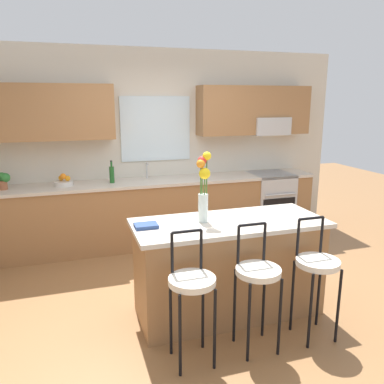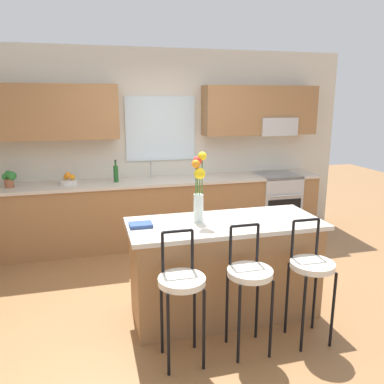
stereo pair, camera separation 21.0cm
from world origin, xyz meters
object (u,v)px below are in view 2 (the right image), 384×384
at_px(kitchen_island, 224,268).
at_px(bottle_olive_oil, 116,173).
at_px(flower_vase, 199,186).
at_px(fruit_bowl_oranges, 69,181).
at_px(bar_stool_middle, 249,278).
at_px(oven_range, 275,204).
at_px(bar_stool_near, 182,286).
at_px(cookbook, 141,225).
at_px(potted_plant_small, 9,178).
at_px(bar_stool_far, 311,270).

bearing_deg(kitchen_island, bottle_olive_oil, 112.55).
relative_size(flower_vase, fruit_bowl_oranges, 2.67).
height_order(bar_stool_middle, fruit_bowl_oranges, fruit_bowl_oranges).
bearing_deg(bottle_olive_oil, oven_range, -0.60).
height_order(bar_stool_near, cookbook, bar_stool_near).
height_order(kitchen_island, potted_plant_small, potted_plant_small).
xyz_separation_m(flower_vase, fruit_bowl_oranges, (-1.22, 1.98, -0.29)).
bearing_deg(bar_stool_near, flower_vase, 63.89).
distance_m(bar_stool_middle, bar_stool_far, 0.55).
bearing_deg(flower_vase, fruit_bowl_oranges, 121.63).
relative_size(bottle_olive_oil, potted_plant_small, 1.39).
xyz_separation_m(kitchen_island, fruit_bowl_oranges, (-1.46, 2.03, 0.51)).
distance_m(flower_vase, fruit_bowl_oranges, 2.34).
relative_size(oven_range, kitchen_island, 0.52).
height_order(kitchen_island, bar_stool_far, bar_stool_far).
relative_size(cookbook, bottle_olive_oil, 0.67).
height_order(bottle_olive_oil, potted_plant_small, bottle_olive_oil).
distance_m(bar_stool_near, fruit_bowl_oranges, 2.79).
distance_m(oven_range, fruit_bowl_oranges, 3.02).
relative_size(bar_stool_middle, fruit_bowl_oranges, 4.34).
xyz_separation_m(kitchen_island, potted_plant_small, (-2.16, 2.02, 0.58)).
height_order(kitchen_island, bar_stool_near, bar_stool_near).
relative_size(kitchen_island, bar_stool_middle, 1.71).
relative_size(oven_range, fruit_bowl_oranges, 3.83).
height_order(bar_stool_middle, potted_plant_small, potted_plant_small).
height_order(bar_stool_middle, flower_vase, flower_vase).
bearing_deg(oven_range, cookbook, -139.59).
relative_size(flower_vase, bottle_olive_oil, 2.13).
bearing_deg(flower_vase, cookbook, -179.87).
distance_m(bar_stool_middle, fruit_bowl_oranges, 3.01).
distance_m(kitchen_island, bar_stool_near, 0.82).
height_order(kitchen_island, flower_vase, flower_vase).
xyz_separation_m(oven_range, cookbook, (-2.29, -1.95, 0.48)).
bearing_deg(bar_stool_middle, fruit_bowl_oranges, 119.13).
distance_m(kitchen_island, bar_stool_middle, 0.61).
relative_size(kitchen_island, cookbook, 8.90).
relative_size(oven_range, bar_stool_middle, 0.88).
bearing_deg(kitchen_island, potted_plant_small, 136.93).
bearing_deg(kitchen_island, fruit_bowl_oranges, 125.68).
height_order(oven_range, kitchen_island, same).
bearing_deg(potted_plant_small, oven_range, -0.35).
distance_m(cookbook, bottle_olive_oil, 1.98).
height_order(bar_stool_middle, bottle_olive_oil, bottle_olive_oil).
relative_size(bar_stool_middle, bottle_olive_oil, 3.47).
relative_size(bar_stool_near, potted_plant_small, 4.82).
bearing_deg(cookbook, fruit_bowl_oranges, 109.21).
height_order(bar_stool_middle, bar_stool_far, same).
height_order(bar_stool_far, cookbook, bar_stool_far).
relative_size(cookbook, fruit_bowl_oranges, 0.83).
bearing_deg(flower_vase, bar_stool_near, -116.11).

